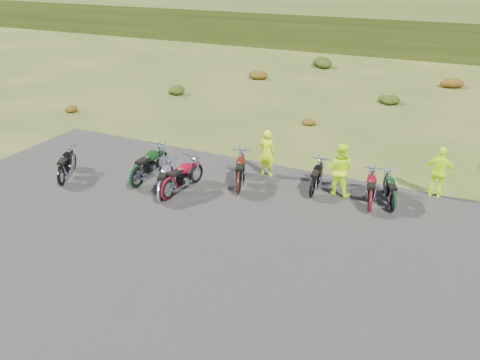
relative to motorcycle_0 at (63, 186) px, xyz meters
The scene contains 21 objects.
ground 6.17m from the motorcycle_0, ahead, with size 300.00×300.00×0.00m, color #364717.
gravel_pad 6.23m from the motorcycle_0, 10.93° to the right, with size 20.00×12.00×0.04m, color black.
hill_slope 51.19m from the motorcycle_0, 83.13° to the left, with size 300.00×46.00×3.00m, color #2B4015, non-canonical shape.
shrub_0 9.01m from the motorcycle_0, 130.78° to the left, with size 0.77×0.77×0.45m, color #61330C.
shrub_1 12.48m from the motorcycle_0, 103.82° to the left, with size 1.03×1.03×0.61m, color #1F340D.
shrub_2 17.42m from the motorcycle_0, 90.27° to the left, with size 1.30×1.30×0.77m, color #61330C.
shrub_3 22.90m from the motorcycle_0, 82.93° to the left, with size 1.56×1.56×0.92m, color #1F340D.
shrub_4 11.54m from the motorcycle_0, 60.28° to the left, with size 0.77×0.77×0.45m, color #61330C.
shrub_5 17.58m from the motorcycle_0, 60.64° to the left, with size 1.03×1.03×0.61m, color #1F340D.
shrub_6 23.62m from the motorcycle_0, 60.81° to the left, with size 1.30×1.30×0.77m, color #61330C.
motorcycle_0 is the anchor object (origin of this frame).
motorcycle_1 4.04m from the motorcycle_0, ahead, with size 2.21×0.74×1.16m, color maroon, non-canonical shape.
motorcycle_2 2.69m from the motorcycle_0, 20.66° to the left, with size 2.33×0.78×1.22m, color #0E3411, non-canonical shape.
motorcycle_3 3.86m from the motorcycle_0, ahead, with size 2.08×0.69×1.09m, color silver, non-canonical shape.
motorcycle_4 6.21m from the motorcycle_0, 19.05° to the left, with size 2.19×0.73×1.15m, color #45130B, non-canonical shape.
motorcycle_5 8.65m from the motorcycle_0, 19.10° to the left, with size 1.92×0.64×1.01m, color black, non-canonical shape.
motorcycle_6 10.44m from the motorcycle_0, 14.69° to the left, with size 2.01×0.67×1.05m, color maroon, non-canonical shape.
motorcycle_7 11.15m from the motorcycle_0, 15.65° to the left, with size 1.86×0.62×0.97m, color black, non-canonical shape.
person_middle 7.29m from the motorcycle_0, 31.96° to the left, with size 0.63×0.41×1.73m, color #CAF80D.
person_right_a 9.58m from the motorcycle_0, 21.15° to the left, with size 0.88×0.68×1.81m, color #CAF80D.
person_right_b 12.80m from the motorcycle_0, 21.49° to the left, with size 1.02×0.43×1.74m, color #CAF80D.
Camera 1 is at (5.76, -11.50, 7.25)m, focal length 35.00 mm.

